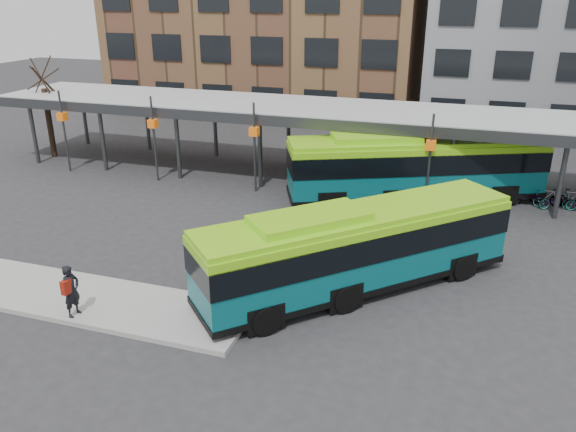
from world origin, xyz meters
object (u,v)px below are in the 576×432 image
object	(u,v)px
tree	(49,120)
bus_front	(357,246)
bus_rear	(414,166)
pedestrian	(71,291)

from	to	relation	value
tree	bus_front	xyz separation A→B (m)	(22.31, -11.21, -0.73)
tree	bus_rear	xyz separation A→B (m)	(23.22, -1.13, -0.58)
bus_front	pedestrian	xyz separation A→B (m)	(-8.37, -4.89, -0.62)
bus_front	bus_rear	world-z (taller)	bus_rear
tree	bus_front	bearing A→B (deg)	-26.69
bus_front	bus_rear	xyz separation A→B (m)	(0.91, 10.08, 0.15)
bus_front	pedestrian	bearing A→B (deg)	165.72
pedestrian	bus_front	bearing A→B (deg)	-54.07
bus_rear	pedestrian	bearing A→B (deg)	-145.88
tree	bus_front	distance (m)	24.98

